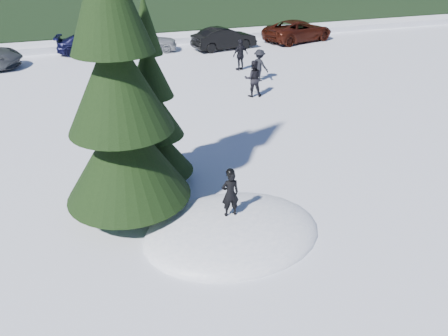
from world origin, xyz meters
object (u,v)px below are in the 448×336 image
object	(u,v)px
adult_1	(240,55)
car_5	(224,38)
car_3	(91,44)
car_6	(298,31)
adult_2	(259,65)
spruce_tall	(118,94)
child_skier	(230,194)
spruce_short	(152,117)
adult_0	(253,79)
car_4	(145,41)

from	to	relation	value
adult_1	car_5	world-z (taller)	adult_1
car_3	car_6	bearing A→B (deg)	-83.22
adult_2	adult_1	bearing A→B (deg)	-27.14
spruce_tall	adult_1	size ratio (longest dim) A/B	5.08
adult_2	car_5	world-z (taller)	adult_2
spruce_tall	adult_2	xyz separation A→B (m)	(8.28, 10.17, -2.51)
child_skier	spruce_tall	bearing A→B (deg)	-35.16
car_3	car_5	xyz separation A→B (m)	(8.42, -1.62, 0.09)
car_6	adult_1	bearing A→B (deg)	115.60
spruce_tall	car_3	xyz separation A→B (m)	(0.70, 19.34, -2.70)
spruce_short	adult_0	bearing A→B (deg)	47.61
adult_1	car_4	world-z (taller)	adult_1
car_5	car_6	bearing A→B (deg)	-92.66
adult_0	spruce_tall	bearing A→B (deg)	63.26
adult_1	adult_2	distance (m)	2.30
adult_1	car_3	world-z (taller)	adult_1
car_6	spruce_tall	bearing A→B (deg)	125.59
adult_0	adult_1	world-z (taller)	adult_1
adult_0	car_3	size ratio (longest dim) A/B	0.40
adult_2	car_4	bearing A→B (deg)	-3.85
spruce_tall	spruce_short	xyz separation A→B (m)	(1.00, 1.40, -1.22)
adult_1	car_3	bearing A→B (deg)	-58.59
car_3	adult_2	bearing A→B (deg)	-129.72
car_6	car_3	bearing A→B (deg)	70.94
car_3	car_6	distance (m)	14.35
child_skier	car_5	world-z (taller)	child_skier
car_3	adult_1	bearing A→B (deg)	-121.95
spruce_tall	car_3	size ratio (longest dim) A/B	2.02
spruce_tall	adult_0	world-z (taller)	spruce_tall
child_skier	adult_2	xyz separation A→B (m)	(6.10, 11.85, -0.28)
child_skier	adult_2	size ratio (longest dim) A/B	0.75
adult_2	car_3	distance (m)	11.90
spruce_short	adult_0	size ratio (longest dim) A/B	3.19
adult_0	car_6	world-z (taller)	adult_0
car_4	spruce_tall	bearing A→B (deg)	178.46
adult_1	car_4	bearing A→B (deg)	-72.83
spruce_tall	adult_1	distance (m)	15.10
car_3	car_6	xyz separation A→B (m)	(14.31, -0.98, 0.12)
spruce_tall	adult_0	bearing A→B (deg)	48.72
spruce_short	car_3	size ratio (longest dim) A/B	1.26
spruce_short	car_4	xyz separation A→B (m)	(3.04, 17.40, -1.41)
car_4	spruce_short	bearing A→B (deg)	-179.32
spruce_tall	spruce_short	distance (m)	2.11
spruce_tall	car_6	size ratio (longest dim) A/B	1.62
adult_0	car_5	distance (m)	10.01
child_skier	car_3	distance (m)	21.08
car_3	car_5	world-z (taller)	car_5
adult_0	car_3	bearing A→B (deg)	-46.63
child_skier	car_3	xyz separation A→B (m)	(-1.48, 21.03, -0.47)
adult_0	car_4	size ratio (longest dim) A/B	0.41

